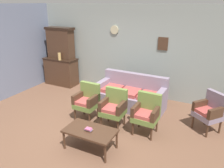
% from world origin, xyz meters
% --- Properties ---
extents(ground_plane, '(7.68, 7.68, 0.00)m').
position_xyz_m(ground_plane, '(0.00, 0.00, 0.00)').
color(ground_plane, brown).
extents(wall_back_with_decor, '(6.40, 0.09, 2.70)m').
position_xyz_m(wall_back_with_decor, '(0.00, 2.63, 1.35)').
color(wall_back_with_decor, '#939E99').
rests_on(wall_back_with_decor, ground).
extents(side_cabinet, '(1.16, 0.55, 0.93)m').
position_xyz_m(side_cabinet, '(-2.50, 2.25, 0.47)').
color(side_cabinet, '#472D1E').
rests_on(side_cabinet, ground).
extents(cabinet_upper_hutch, '(0.99, 0.38, 1.03)m').
position_xyz_m(cabinet_upper_hutch, '(-2.50, 2.33, 1.45)').
color(cabinet_upper_hutch, '#472D1E').
rests_on(cabinet_upper_hutch, side_cabinet).
extents(vase_on_cabinet, '(0.10, 0.10, 0.24)m').
position_xyz_m(vase_on_cabinet, '(-2.37, 2.06, 1.05)').
color(vase_on_cabinet, tan).
rests_on(vase_on_cabinet, side_cabinet).
extents(floral_couch, '(1.86, 0.84, 0.90)m').
position_xyz_m(floral_couch, '(0.37, 1.65, 0.33)').
color(floral_couch, gray).
rests_on(floral_couch, ground).
extents(armchair_row_middle, '(0.53, 0.50, 0.90)m').
position_xyz_m(armchair_row_middle, '(-0.35, 0.58, 0.50)').
color(armchair_row_middle, olive).
rests_on(armchair_row_middle, ground).
extents(armchair_near_cabinet, '(0.53, 0.50, 0.90)m').
position_xyz_m(armchair_near_cabinet, '(0.39, 0.55, 0.50)').
color(armchair_near_cabinet, olive).
rests_on(armchair_near_cabinet, ground).
extents(armchair_near_couch_end, '(0.53, 0.50, 0.90)m').
position_xyz_m(armchair_near_couch_end, '(1.14, 0.62, 0.50)').
color(armchair_near_couch_end, olive).
rests_on(armchair_near_couch_end, ground).
extents(wingback_chair_by_fireplace, '(0.71, 0.71, 0.90)m').
position_xyz_m(wingback_chair_by_fireplace, '(2.37, 1.34, 0.50)').
color(wingback_chair_by_fireplace, gray).
rests_on(wingback_chair_by_fireplace, ground).
extents(coffee_table, '(1.00, 0.56, 0.42)m').
position_xyz_m(coffee_table, '(0.36, -0.42, 0.38)').
color(coffee_table, '#472D1E').
rests_on(coffee_table, ground).
extents(book_stack_on_table, '(0.15, 0.12, 0.06)m').
position_xyz_m(book_stack_on_table, '(0.35, -0.45, 0.45)').
color(book_stack_on_table, tan).
rests_on(book_stack_on_table, coffee_table).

